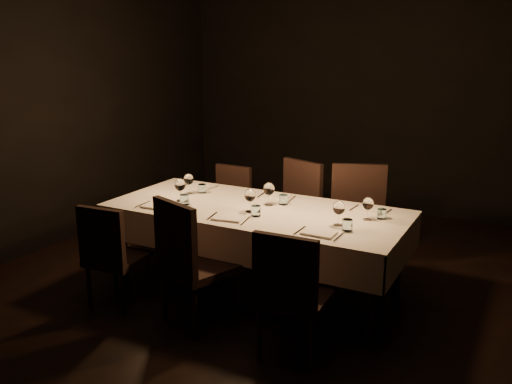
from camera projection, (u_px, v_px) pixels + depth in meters
The scene contains 14 objects.
room at pixel (256, 121), 4.38m from camera, with size 5.01×6.01×3.01m.
dining_table at pixel (256, 216), 4.58m from camera, with size 2.52×1.12×0.76m.
chair_near_left at pixel (110, 251), 4.34m from camera, with size 0.45×0.45×0.88m.
place_setting_near_left at pixel (174, 195), 4.67m from camera, with size 0.37×0.42×0.20m.
chair_near_center at pixel (190, 258), 4.03m from camera, with size 0.62×0.62×1.01m.
place_setting_near_center at pixel (245, 206), 4.35m from camera, with size 0.37×0.41×0.20m.
chair_near_right at pixel (291, 290), 3.59m from camera, with size 0.46×0.46×0.93m.
place_setting_near_right at pixel (335, 219), 4.01m from camera, with size 0.35×0.42×0.20m.
chair_far_left at pixel (229, 203), 5.70m from camera, with size 0.43×0.43×0.87m.
place_setting_far_left at pixel (195, 184), 5.08m from camera, with size 0.34×0.41×0.19m.
chair_far_center at pixel (293, 208), 5.29m from camera, with size 0.62×0.62×1.01m.
place_setting_far_center at pixel (275, 194), 4.70m from camera, with size 0.37×0.42×0.20m.
chair_far_right at pixel (358, 218), 4.93m from camera, with size 0.64×0.64×1.04m.
place_setting_far_right at pixel (372, 208), 4.31m from camera, with size 0.33×0.41×0.18m.
Camera 1 is at (2.05, -3.87, 2.06)m, focal length 38.00 mm.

